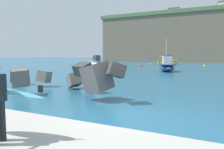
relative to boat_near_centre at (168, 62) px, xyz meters
name	(u,v)px	position (x,y,z in m)	size (l,w,h in m)	color
ground_plane	(125,115)	(5.12, -40.40, -0.57)	(400.00, 400.00, 0.00)	#235B7A
breakwater_jetty	(68,78)	(1.51, -38.88, 0.45)	(30.61, 6.81, 2.87)	slate
boat_near_centre	(168,62)	(0.00, 0.00, 0.00)	(4.93, 1.82, 5.98)	#EAC64C
boat_near_right	(96,63)	(-11.53, -12.90, 0.16)	(4.74, 3.92, 2.23)	white
boat_mid_left	(167,66)	(2.95, -18.86, 0.13)	(3.32, 5.70, 2.19)	navy
mooring_buoy_inner	(204,66)	(7.64, -6.59, -0.35)	(0.44, 0.44, 0.44)	yellow
mooring_buoy_middle	(151,64)	(-3.06, -3.61, -0.35)	(0.44, 0.44, 0.44)	yellow
mooring_buoy_outer	(141,65)	(-4.02, -7.67, -0.35)	(0.44, 0.44, 0.44)	#E54C1E
headland_bluff	(213,39)	(10.32, 38.63, 7.80)	(76.30, 37.88, 16.70)	#756651
station_building_west	(175,16)	(-4.93, 45.70, 18.90)	(4.87, 8.30, 5.53)	#B2ADA3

